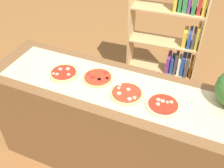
{
  "coord_description": "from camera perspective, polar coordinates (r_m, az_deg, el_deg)",
  "views": [
    {
      "loc": [
        0.61,
        -1.41,
        2.25
      ],
      "look_at": [
        0.0,
        0.0,
        0.97
      ],
      "focal_mm": 42.58,
      "sensor_mm": 36.0,
      "label": 1
    }
  ],
  "objects": [
    {
      "name": "pizza_mushroom_0",
      "position": [
        2.15,
        -10.32,
        2.31
      ],
      "size": [
        0.23,
        0.23,
        0.03
      ],
      "color": "#DBB26B",
      "rests_on": "parchment_paper"
    },
    {
      "name": "counter",
      "position": [
        2.35,
        0.0,
        -9.32
      ],
      "size": [
        2.03,
        0.63,
        0.95
      ],
      "primitive_type": "cube",
      "color": "brown",
      "rests_on": "ground_plane"
    },
    {
      "name": "parchment_paper",
      "position": [
        2.01,
        0.0,
        -0.41
      ],
      "size": [
        1.78,
        0.46,
        0.0
      ],
      "primitive_type": "cube",
      "color": "tan",
      "rests_on": "counter"
    },
    {
      "name": "pizza_mushroom_3",
      "position": [
        1.88,
        10.89,
        -4.4
      ],
      "size": [
        0.25,
        0.25,
        0.02
      ],
      "color": "#E5C17F",
      "rests_on": "parchment_paper"
    },
    {
      "name": "bookshelf",
      "position": [
        2.98,
        13.09,
        8.53
      ],
      "size": [
        0.78,
        0.3,
        1.51
      ],
      "color": "tan",
      "rests_on": "ground_plane"
    },
    {
      "name": "ground_plane",
      "position": [
        2.73,
        0.0,
        -15.86
      ],
      "size": [
        12.0,
        12.0,
        0.0
      ],
      "primitive_type": "plane",
      "color": "brown"
    },
    {
      "name": "pizza_pepperoni_1",
      "position": [
        2.08,
        -3.07,
        1.36
      ],
      "size": [
        0.24,
        0.24,
        0.02
      ],
      "color": "tan",
      "rests_on": "parchment_paper"
    },
    {
      "name": "pizza_mushroom_2",
      "position": [
        1.93,
        3.16,
        -2.04
      ],
      "size": [
        0.24,
        0.24,
        0.03
      ],
      "color": "#DBB26B",
      "rests_on": "parchment_paper"
    }
  ]
}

